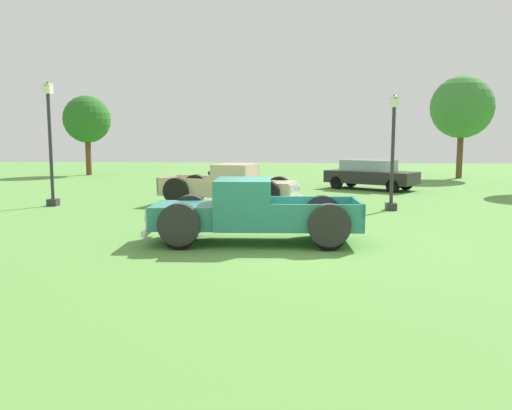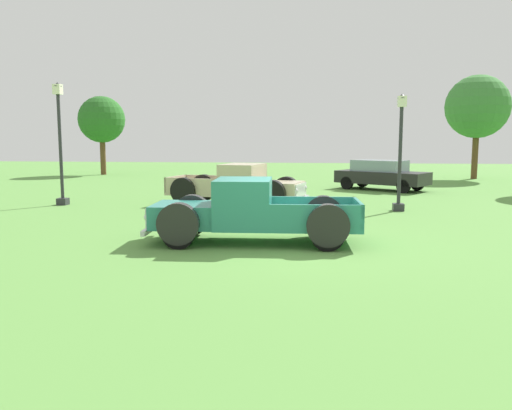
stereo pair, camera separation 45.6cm
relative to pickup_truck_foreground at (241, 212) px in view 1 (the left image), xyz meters
name	(u,v)px [view 1 (the left image)]	position (x,y,z in m)	size (l,w,h in m)	color
ground_plane	(288,244)	(1.13, -0.11, -0.72)	(80.00, 80.00, 0.00)	#5B9342
pickup_truck_foreground	(241,212)	(0.00, 0.00, 0.00)	(5.03, 2.13, 1.51)	#2D8475
pickup_truck_behind_left	(237,186)	(-0.81, 6.60, 0.01)	(5.29, 2.93, 1.53)	#C6B793
sedan_distant_a	(370,174)	(4.88, 13.27, 0.02)	(4.49, 3.78, 1.42)	black
lamp_post_near	(393,150)	(4.58, 5.96, 1.33)	(0.36, 0.36, 3.92)	#2D2D33
lamp_post_far	(50,142)	(-7.55, 6.22, 1.61)	(0.36, 0.36, 4.46)	#2D2D33
trash_can	(214,182)	(-2.40, 11.49, -0.24)	(0.59, 0.59, 0.95)	#2D6B2D
oak_tree_east	(87,120)	(-12.43, 21.82, 2.93)	(3.08, 3.08, 5.22)	brown
oak_tree_west	(462,107)	(11.32, 20.79, 3.57)	(3.74, 3.74, 6.18)	brown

